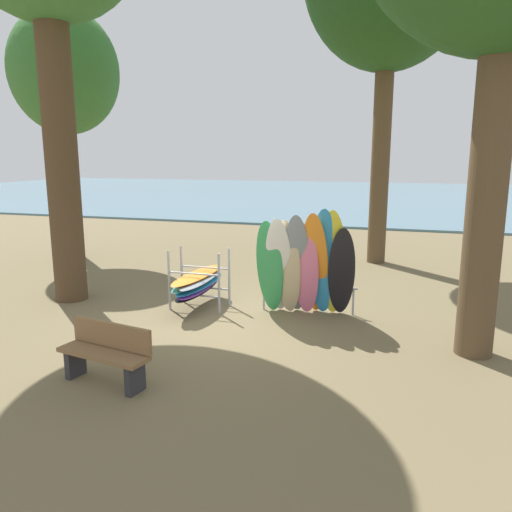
{
  "coord_description": "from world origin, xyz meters",
  "views": [
    {
      "loc": [
        3.22,
        -8.66,
        3.17
      ],
      "look_at": [
        0.24,
        1.1,
        1.1
      ],
      "focal_mm": 35.19,
      "sensor_mm": 36.0,
      "label": 1
    }
  ],
  "objects_px": {
    "tree_mid_behind": "(65,73)",
    "park_bench": "(106,352)",
    "board_storage_rack": "(199,282)",
    "leaning_board_pile": "(306,267)"
  },
  "relations": [
    {
      "from": "tree_mid_behind",
      "to": "park_bench",
      "type": "height_order",
      "value": "tree_mid_behind"
    },
    {
      "from": "board_storage_rack",
      "to": "leaning_board_pile",
      "type": "bearing_deg",
      "value": 0.7
    },
    {
      "from": "park_bench",
      "to": "tree_mid_behind",
      "type": "bearing_deg",
      "value": 128.62
    },
    {
      "from": "tree_mid_behind",
      "to": "leaning_board_pile",
      "type": "height_order",
      "value": "tree_mid_behind"
    },
    {
      "from": "leaning_board_pile",
      "to": "park_bench",
      "type": "relative_size",
      "value": 1.52
    },
    {
      "from": "tree_mid_behind",
      "to": "park_bench",
      "type": "bearing_deg",
      "value": -51.38
    },
    {
      "from": "board_storage_rack",
      "to": "park_bench",
      "type": "bearing_deg",
      "value": -87.29
    },
    {
      "from": "leaning_board_pile",
      "to": "board_storage_rack",
      "type": "xyz_separation_m",
      "value": [
        -2.26,
        -0.03,
        -0.47
      ]
    },
    {
      "from": "leaning_board_pile",
      "to": "park_bench",
      "type": "bearing_deg",
      "value": -119.42
    },
    {
      "from": "tree_mid_behind",
      "to": "leaning_board_pile",
      "type": "distance_m",
      "value": 10.01
    }
  ]
}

